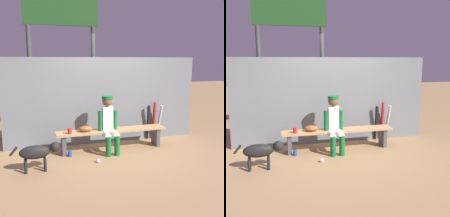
{
  "view_description": "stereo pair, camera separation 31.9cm",
  "coord_description": "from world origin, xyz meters",
  "views": [
    {
      "loc": [
        -1.59,
        -5.18,
        1.89
      ],
      "look_at": [
        0.0,
        0.0,
        0.89
      ],
      "focal_mm": 42.45,
      "sensor_mm": 36.0,
      "label": 1
    },
    {
      "loc": [
        -1.28,
        -5.27,
        1.89
      ],
      "look_at": [
        0.0,
        0.0,
        0.89
      ],
      "focal_mm": 42.45,
      "sensor_mm": 36.0,
      "label": 2
    }
  ],
  "objects": [
    {
      "name": "ground_plane",
      "position": [
        0.0,
        0.0,
        0.0
      ],
      "size": [
        30.0,
        30.0,
        0.0
      ],
      "primitive_type": "plane",
      "color": "#9E7A51"
    },
    {
      "name": "chainlink_fence",
      "position": [
        0.0,
        0.53,
        0.97
      ],
      "size": [
        4.44,
        0.03,
        1.95
      ],
      "primitive_type": "cube",
      "color": "slate",
      "rests_on": "ground_plane"
    },
    {
      "name": "dugout_bench",
      "position": [
        0.0,
        0.0,
        0.34
      ],
      "size": [
        2.35,
        0.36,
        0.44
      ],
      "color": "tan",
      "rests_on": "ground_plane"
    },
    {
      "name": "player_seated",
      "position": [
        -0.1,
        -0.11,
        0.63
      ],
      "size": [
        0.41,
        0.55,
        1.16
      ],
      "color": "silver",
      "rests_on": "ground_plane"
    },
    {
      "name": "baseball_glove",
      "position": [
        -0.57,
        0.0,
        0.5
      ],
      "size": [
        0.28,
        0.2,
        0.12
      ],
      "primitive_type": "ellipsoid",
      "color": "brown",
      "rests_on": "dugout_bench"
    },
    {
      "name": "bat_aluminum_black",
      "position": [
        1.04,
        0.45,
        0.42
      ],
      "size": [
        0.08,
        0.18,
        0.83
      ],
      "primitive_type": "cylinder",
      "rotation": [
        0.14,
        0.0,
        -0.1
      ],
      "color": "black",
      "rests_on": "ground_plane"
    },
    {
      "name": "bat_aluminum_red",
      "position": [
        1.19,
        0.44,
        0.46
      ],
      "size": [
        0.09,
        0.16,
        0.91
      ],
      "primitive_type": "cylinder",
      "rotation": [
        0.1,
        0.0,
        -0.14
      ],
      "color": "#B22323",
      "rests_on": "ground_plane"
    },
    {
      "name": "bat_aluminum_silver",
      "position": [
        1.3,
        0.39,
        0.42
      ],
      "size": [
        0.1,
        0.26,
        0.85
      ],
      "primitive_type": "cylinder",
      "rotation": [
        0.23,
        0.0,
        0.13
      ],
      "color": "#B7B7BC",
      "rests_on": "ground_plane"
    },
    {
      "name": "baseball",
      "position": [
        -0.47,
        -0.64,
        0.04
      ],
      "size": [
        0.07,
        0.07,
        0.07
      ],
      "primitive_type": "sphere",
      "color": "white",
      "rests_on": "ground_plane"
    },
    {
      "name": "cup_on_ground",
      "position": [
        -0.93,
        -0.17,
        0.06
      ],
      "size": [
        0.08,
        0.08,
        0.11
      ],
      "primitive_type": "cylinder",
      "color": "#1E47AD",
      "rests_on": "ground_plane"
    },
    {
      "name": "cup_on_bench",
      "position": [
        -0.91,
        -0.07,
        0.49
      ],
      "size": [
        0.08,
        0.08,
        0.11
      ],
      "primitive_type": "cylinder",
      "color": "red",
      "rests_on": "dugout_bench"
    },
    {
      "name": "scoreboard",
      "position": [
        -0.79,
        1.19,
        2.54
      ],
      "size": [
        1.99,
        0.27,
        3.67
      ],
      "color": "#3F3F42",
      "rests_on": "ground_plane"
    },
    {
      "name": "dog",
      "position": [
        -1.53,
        -0.7,
        0.34
      ],
      "size": [
        0.84,
        0.2,
        0.49
      ],
      "color": "black",
      "rests_on": "ground_plane"
    }
  ]
}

